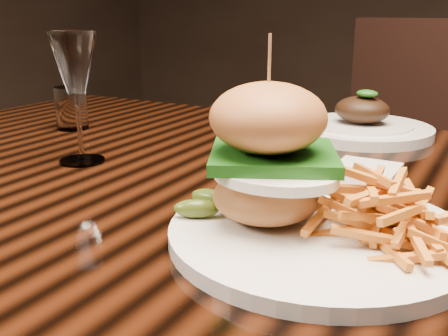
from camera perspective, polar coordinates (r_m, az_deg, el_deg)
The scene contains 7 objects.
dining_table at distance 0.72m, azimuth 7.54°, elevation -7.71°, with size 1.60×0.90×0.75m.
burger_plate at distance 0.52m, azimuth 9.51°, elevation -2.52°, with size 0.30×0.30×0.20m.
ramekin at distance 0.67m, azimuth 15.16°, elevation -1.23°, with size 0.08×0.08×0.04m, color silver.
wine_glass at distance 0.79m, azimuth -15.95°, elevation 10.51°, with size 0.07×0.07×0.19m.
water_tumbler at distance 1.05m, azimuth -16.28°, elevation 6.29°, with size 0.06×0.06×0.08m, color white.
far_dish at distance 0.99m, azimuth 14.68°, elevation 4.43°, with size 0.26×0.26×0.09m.
chair_far at distance 1.58m, azimuth 17.62°, elevation 0.12°, with size 0.60×0.60×0.95m.
Camera 1 is at (0.24, -0.61, 0.97)m, focal length 42.00 mm.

